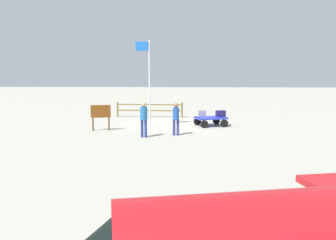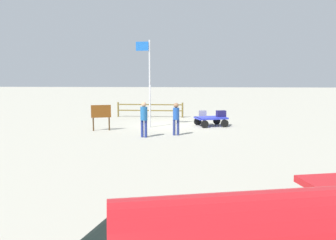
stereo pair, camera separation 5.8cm
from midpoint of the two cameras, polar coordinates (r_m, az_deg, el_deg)
ground_plane at (r=22.06m, az=0.44°, el=-0.82°), size 120.00×120.00×0.00m
luggage_cart at (r=21.71m, az=6.70°, el=0.11°), size 2.09×1.79×0.56m
suitcase_olive at (r=21.85m, az=8.36°, el=1.01°), size 0.63×0.47×0.39m
suitcase_dark at (r=22.12m, az=5.43°, el=1.10°), size 0.48×0.34×0.36m
worker_lead at (r=18.31m, az=1.19°, el=0.58°), size 0.34×0.33×1.69m
worker_trailing at (r=17.76m, az=-4.00°, el=0.57°), size 0.44×0.44×1.78m
flagpole at (r=20.96m, az=-3.30°, el=6.87°), size 0.86×0.17×5.11m
signboard at (r=20.18m, az=-10.81°, el=1.03°), size 1.07×0.36×1.44m
wooden_fence at (r=26.00m, az=-3.04°, el=1.85°), size 4.86×0.27×1.08m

